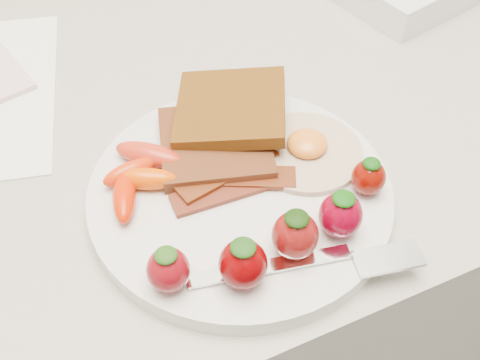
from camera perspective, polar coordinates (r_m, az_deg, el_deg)
name	(u,v)px	position (r m, az deg, el deg)	size (l,w,h in m)	color
counter	(214,309)	(1.00, -2.53, -12.14)	(2.00, 0.60, 0.90)	gray
plate	(240,194)	(0.54, 0.00, -1.36)	(0.27, 0.27, 0.02)	silver
toast_lower	(215,144)	(0.56, -2.38, 3.43)	(0.10, 0.10, 0.01)	#3F1D0E
toast_upper	(231,108)	(0.58, -0.89, 6.84)	(0.10, 0.10, 0.01)	#4B220F
fried_egg	(307,150)	(0.56, 6.33, 2.88)	(0.11, 0.11, 0.02)	silver
bacon_strips	(231,179)	(0.53, -0.85, 0.07)	(0.12, 0.07, 0.01)	#4B180F
baby_carrots	(139,174)	(0.54, -9.58, 0.58)	(0.09, 0.10, 0.02)	red
strawberries	(282,235)	(0.47, 4.01, -5.20)	(0.22, 0.07, 0.05)	maroon
fork	(324,263)	(0.48, 7.97, -7.77)	(0.18, 0.07, 0.00)	silver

